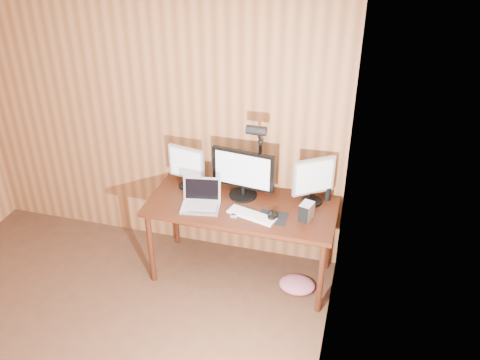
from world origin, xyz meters
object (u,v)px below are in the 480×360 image
at_px(keyboard, 252,215).
at_px(phone, 234,214).
at_px(speaker, 328,194).
at_px(monitor_left, 187,166).
at_px(mouse, 273,215).
at_px(laptop, 201,199).
at_px(monitor_right, 313,180).
at_px(monitor_center, 243,173).
at_px(hard_drive, 306,211).
at_px(desk_lamp, 258,148).
at_px(desk, 244,212).

bearing_deg(keyboard, phone, -159.10).
bearing_deg(speaker, keyboard, -143.69).
distance_m(monitor_left, mouse, 0.90).
relative_size(monitor_left, laptop, 1.10).
relative_size(monitor_right, laptop, 1.17).
bearing_deg(monitor_left, speaker, 16.19).
relative_size(monitor_center, speaker, 4.59).
distance_m(hard_drive, phone, 0.59).
height_order(speaker, desk_lamp, desk_lamp).
height_order(monitor_center, laptop, monitor_center).
xyz_separation_m(hard_drive, phone, (-0.58, -0.09, -0.06)).
relative_size(monitor_left, keyboard, 0.91).
relative_size(monitor_left, hard_drive, 2.59).
relative_size(desk, phone, 13.82).
relative_size(monitor_left, monitor_right, 0.93).
bearing_deg(laptop, monitor_center, 28.27).
xyz_separation_m(laptop, phone, (0.31, -0.06, -0.05)).
bearing_deg(hard_drive, speaker, 84.03).
bearing_deg(hard_drive, laptop, -162.58).
height_order(monitor_center, mouse, monitor_center).
bearing_deg(desk, speaker, 16.13).
distance_m(desk, desk_lamp, 0.59).
bearing_deg(monitor_right, speaker, -1.72).
distance_m(laptop, speaker, 1.08).
xyz_separation_m(hard_drive, speaker, (0.13, 0.34, -0.01)).
distance_m(laptop, mouse, 0.62).
xyz_separation_m(monitor_right, keyboard, (-0.44, -0.34, -0.21)).
xyz_separation_m(monitor_right, phone, (-0.59, -0.35, -0.22)).
relative_size(laptop, mouse, 2.91).
bearing_deg(monitor_right, desk_lamp, 142.44).
xyz_separation_m(monitor_center, monitor_right, (0.59, 0.05, -0.00)).
height_order(keyboard, phone, keyboard).
distance_m(monitor_center, hard_drive, 0.64).
relative_size(phone, desk_lamp, 0.16).
bearing_deg(phone, laptop, 157.59).
relative_size(desk, hard_drive, 10.65).
height_order(monitor_center, hard_drive, monitor_center).
xyz_separation_m(monitor_left, desk_lamp, (0.63, 0.06, 0.24)).
height_order(keyboard, desk_lamp, desk_lamp).
relative_size(mouse, speaker, 1.01).
height_order(monitor_right, hard_drive, monitor_right).
bearing_deg(mouse, desk, 156.77).
xyz_separation_m(desk, monitor_left, (-0.54, 0.09, 0.33)).
bearing_deg(laptop, keyboard, -15.84).
height_order(monitor_left, keyboard, monitor_left).
relative_size(mouse, desk_lamp, 0.17).
bearing_deg(hard_drive, monitor_center, 175.95).
bearing_deg(laptop, monitor_left, 120.03).
bearing_deg(mouse, desk_lamp, 132.01).
bearing_deg(monitor_left, laptop, -38.94).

